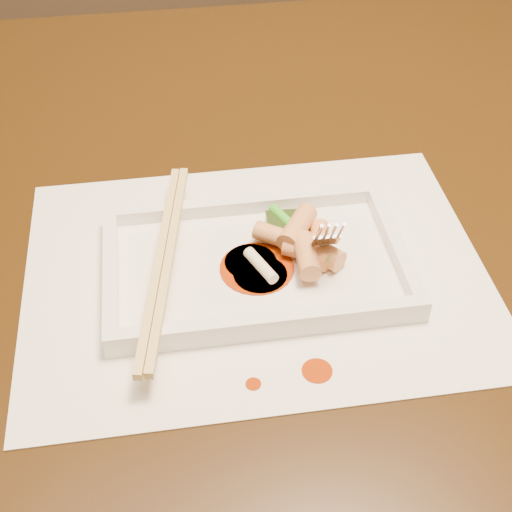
{
  "coord_description": "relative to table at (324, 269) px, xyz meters",
  "views": [
    {
      "loc": [
        -0.15,
        -0.53,
        1.19
      ],
      "look_at": [
        -0.09,
        -0.09,
        0.77
      ],
      "focal_mm": 50.0,
      "sensor_mm": 36.0,
      "label": 1
    }
  ],
  "objects": [
    {
      "name": "sauce_blob_0",
      "position": [
        -0.09,
        -0.11,
        0.11
      ],
      "size": [
        0.05,
        0.05,
        0.0
      ],
      "primitive_type": "cylinder",
      "color": "#9C2D04",
      "rests_on": "plate_base"
    },
    {
      "name": "table",
      "position": [
        0.0,
        0.0,
        0.0
      ],
      "size": [
        1.4,
        0.9,
        0.75
      ],
      "color": "black",
      "rests_on": "ground"
    },
    {
      "name": "fork",
      "position": [
        -0.02,
        -0.08,
        0.18
      ],
      "size": [
        0.09,
        0.1,
        0.14
      ],
      "primitive_type": null,
      "color": "silver",
      "rests_on": "plate_base"
    },
    {
      "name": "rice_cake_0",
      "position": [
        -0.03,
        -0.08,
        0.12
      ],
      "size": [
        0.02,
        0.04,
        0.02
      ],
      "primitive_type": "cylinder",
      "rotation": [
        1.57,
        0.0,
        2.92
      ],
      "color": "#E4AD6A",
      "rests_on": "plate_base"
    },
    {
      "name": "sauce_splatter_a",
      "position": [
        -0.06,
        -0.21,
        0.1
      ],
      "size": [
        0.02,
        0.02,
        0.0
      ],
      "primitive_type": "cylinder",
      "color": "#9C2D04",
      "rests_on": "placemat"
    },
    {
      "name": "rice_cake_4",
      "position": [
        -0.04,
        -0.1,
        0.12
      ],
      "size": [
        0.05,
        0.04,
        0.02
      ],
      "primitive_type": "cylinder",
      "rotation": [
        1.57,
        0.0,
        1.08
      ],
      "color": "#E4AD6A",
      "rests_on": "plate_base"
    },
    {
      "name": "chopstick_b",
      "position": [
        -0.16,
        -0.09,
        0.13
      ],
      "size": [
        0.05,
        0.24,
        0.01
      ],
      "primitive_type": "cube",
      "rotation": [
        0.0,
        0.0,
        -0.18
      ],
      "color": "#D7BB6B",
      "rests_on": "plate_rim_near"
    },
    {
      "name": "rice_cake_6",
      "position": [
        -0.03,
        -0.1,
        0.12
      ],
      "size": [
        0.04,
        0.05,
        0.02
      ],
      "primitive_type": "cylinder",
      "rotation": [
        1.57,
        0.0,
        0.69
      ],
      "color": "#E4AD6A",
      "rests_on": "plate_base"
    },
    {
      "name": "sauce_blob_2",
      "position": [
        -0.09,
        -0.09,
        0.11
      ],
      "size": [
        0.05,
        0.05,
        0.0
      ],
      "primitive_type": "cylinder",
      "color": "#9C2D04",
      "rests_on": "plate_base"
    },
    {
      "name": "plate_base",
      "position": [
        -0.09,
        -0.09,
        0.11
      ],
      "size": [
        0.26,
        0.16,
        0.01
      ],
      "primitive_type": "cube",
      "color": "white",
      "rests_on": "placemat"
    },
    {
      "name": "rice_cake_5",
      "position": [
        -0.05,
        -0.07,
        0.13
      ],
      "size": [
        0.04,
        0.05,
        0.02
      ],
      "primitive_type": "cylinder",
      "rotation": [
        1.57,
        0.0,
        2.55
      ],
      "color": "#E4AD6A",
      "rests_on": "plate_base"
    },
    {
      "name": "sauce_splatter_b",
      "position": [
        -0.11,
        -0.21,
        0.1
      ],
      "size": [
        0.01,
        0.01,
        0.0
      ],
      "primitive_type": "cylinder",
      "color": "#9C2D04",
      "rests_on": "placemat"
    },
    {
      "name": "chopstick_a",
      "position": [
        -0.17,
        -0.09,
        0.13
      ],
      "size": [
        0.05,
        0.24,
        0.01
      ],
      "primitive_type": "cube",
      "rotation": [
        0.0,
        0.0,
        -0.18
      ],
      "color": "#D7BB6B",
      "rests_on": "plate_rim_near"
    },
    {
      "name": "scallion_white",
      "position": [
        -0.09,
        -0.11,
        0.12
      ],
      "size": [
        0.03,
        0.04,
        0.01
      ],
      "primitive_type": "cylinder",
      "rotation": [
        1.57,
        0.0,
        0.41
      ],
      "color": "#EAEACC",
      "rests_on": "plate_base"
    },
    {
      "name": "veg_piece",
      "position": [
        -0.05,
        -0.05,
        0.12
      ],
      "size": [
        0.04,
        0.03,
        0.01
      ],
      "primitive_type": "cube",
      "rotation": [
        0.0,
        0.0,
        -0.07
      ],
      "color": "black",
      "rests_on": "plate_base"
    },
    {
      "name": "plate_rim_right",
      "position": [
        0.04,
        -0.09,
        0.12
      ],
      "size": [
        0.01,
        0.14,
        0.01
      ],
      "primitive_type": "cube",
      "color": "white",
      "rests_on": "plate_base"
    },
    {
      "name": "rice_cake_3",
      "position": [
        -0.04,
        -0.09,
        0.12
      ],
      "size": [
        0.04,
        0.05,
        0.02
      ],
      "primitive_type": "cylinder",
      "rotation": [
        1.57,
        0.0,
        0.71
      ],
      "color": "#E4AD6A",
      "rests_on": "plate_base"
    },
    {
      "name": "rice_cake_1",
      "position": [
        -0.07,
        -0.07,
        0.12
      ],
      "size": [
        0.04,
        0.04,
        0.02
      ],
      "primitive_type": "cylinder",
      "rotation": [
        1.57,
        0.0,
        0.96
      ],
      "color": "#E4AD6A",
      "rests_on": "plate_base"
    },
    {
      "name": "scallion_green",
      "position": [
        -0.05,
        -0.07,
        0.12
      ],
      "size": [
        0.04,
        0.08,
        0.01
      ],
      "primitive_type": "cylinder",
      "rotation": [
        1.57,
        0.0,
        0.43
      ],
      "color": "green",
      "rests_on": "plate_base"
    },
    {
      "name": "plate_rim_far",
      "position": [
        -0.09,
        -0.02,
        0.12
      ],
      "size": [
        0.26,
        0.01,
        0.01
      ],
      "primitive_type": "cube",
      "color": "white",
      "rests_on": "plate_base"
    },
    {
      "name": "placemat",
      "position": [
        -0.09,
        -0.09,
        0.1
      ],
      "size": [
        0.4,
        0.3,
        0.0
      ],
      "primitive_type": "cube",
      "color": "white",
      "rests_on": "table"
    },
    {
      "name": "plate_rim_near",
      "position": [
        -0.09,
        -0.17,
        0.12
      ],
      "size": [
        0.26,
        0.01,
        0.01
      ],
      "primitive_type": "cube",
      "color": "white",
      "rests_on": "plate_base"
    },
    {
      "name": "sauce_blob_1",
      "position": [
        -0.09,
        -0.1,
        0.11
      ],
      "size": [
        0.06,
        0.06,
        0.0
      ],
      "primitive_type": "cylinder",
      "color": "#9C2D04",
      "rests_on": "plate_base"
    },
    {
      "name": "plate_rim_left",
      "position": [
        -0.21,
        -0.09,
        0.12
      ],
      "size": [
        0.01,
        0.14,
        0.01
      ],
      "primitive_type": "cube",
      "color": "white",
      "rests_on": "plate_base"
    },
    {
      "name": "rice_cake_2",
      "position": [
        -0.05,
        -0.11,
        0.13
      ],
      "size": [
        0.02,
        0.05,
        0.02
      ],
      "primitive_type": "cylinder",
      "rotation": [
        1.57,
        0.0,
        3.1
      ],
      "color": "#E4AD6A",
      "rests_on": "plate_base"
    }
  ]
}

